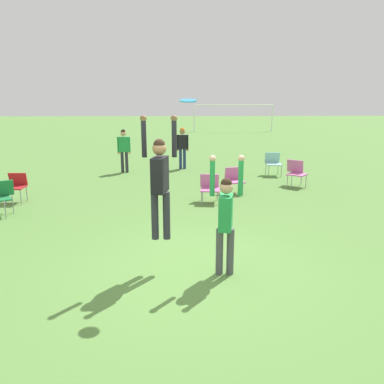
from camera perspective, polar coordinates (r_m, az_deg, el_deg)
name	(u,v)px	position (r m, az deg, el deg)	size (l,w,h in m)	color
ground_plane	(193,268)	(6.55, 0.08, -11.47)	(120.00, 120.00, 0.00)	#56843D
person_jumping	(160,176)	(6.01, -4.92, 2.45)	(0.58, 0.46, 2.03)	#2D2D38
person_defending	(226,214)	(5.98, 5.16, -3.34)	(0.55, 0.43, 1.98)	#4C4C51
frisbee	(188,101)	(5.69, -0.58, 13.77)	(0.26, 0.26, 0.06)	#2D9EDB
camping_chair_0	(1,195)	(10.40, -27.15, -0.41)	(0.70, 0.76, 0.84)	gray
camping_chair_1	(210,186)	(10.48, 2.75, 0.88)	(0.59, 0.63, 0.77)	gray
camping_chair_2	(16,185)	(11.52, -25.20, 1.03)	(0.50, 0.53, 0.81)	gray
camping_chair_3	(273,162)	(14.52, 12.27, 4.52)	(0.60, 0.64, 0.86)	gray
camping_chair_4	(234,178)	(11.52, 6.39, 2.07)	(0.66, 0.70, 0.79)	gray
camping_chair_5	(296,171)	(12.85, 15.59, 3.08)	(0.78, 0.86, 0.85)	gray
person_spectator_near	(182,144)	(15.47, -1.47, 7.26)	(0.52, 0.22, 1.70)	navy
person_spectator_far	(124,147)	(14.90, -10.34, 6.78)	(0.54, 0.29, 1.69)	#2D2D38
soccer_goal	(233,110)	(34.22, 6.34, 12.25)	(7.10, 0.10, 2.35)	white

